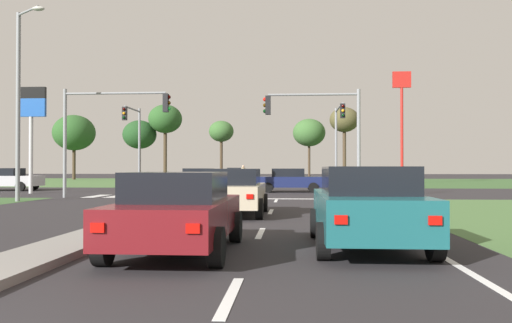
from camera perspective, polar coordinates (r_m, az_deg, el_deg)
name	(u,v)px	position (r m, az deg, el deg)	size (l,w,h in m)	color
ground_plane	(225,192)	(33.06, -3.41, -3.40)	(200.00, 200.00, 0.00)	#282628
grass_verge_far_left	(32,181)	(64.53, -23.49, -2.03)	(35.00, 35.00, 0.01)	#476B38
grass_verge_far_right	(489,182)	(61.09, 24.35, -2.10)	(35.00, 35.00, 0.01)	#385B2D
median_island_near	(136,222)	(14.47, -13.17, -6.56)	(1.20, 22.00, 0.14)	gray
median_island_far	(254,181)	(57.93, -0.23, -2.18)	(1.20, 36.00, 0.14)	gray
lane_dash_near	(230,296)	(6.39, -2.86, -14.67)	(0.14, 2.00, 0.01)	silver
lane_dash_second	(260,233)	(12.28, 0.50, -7.93)	(0.14, 2.00, 0.01)	silver
lane_dash_third	(271,212)	(18.24, 1.64, -5.57)	(0.14, 2.00, 0.01)	silver
lane_dash_fourth	(276,201)	(24.22, 2.22, -4.37)	(0.14, 2.00, 0.01)	silver
edge_line_right	(385,223)	(15.06, 14.03, -6.57)	(0.14, 24.00, 0.01)	silver
stop_bar_near	(283,199)	(25.80, 2.99, -4.14)	(6.40, 0.50, 0.01)	silver
crosswalk_bar_near	(97,196)	(29.58, -17.16, -3.67)	(0.70, 2.80, 0.01)	silver
crosswalk_bar_second	(118,196)	(29.18, -15.05, -3.72)	(0.70, 2.80, 0.01)	silver
crosswalk_bar_third	(138,196)	(28.83, -12.88, -3.77)	(0.70, 2.80, 0.01)	silver
crosswalk_bar_fourth	(159,196)	(28.52, -10.66, -3.80)	(0.70, 2.80, 0.01)	silver
crosswalk_bar_fifth	(180,196)	(28.25, -8.40, -3.84)	(0.70, 2.80, 0.01)	silver
crosswalk_bar_sixth	(201,196)	(28.03, -6.10, -3.87)	(0.70, 2.80, 0.01)	silver
car_navy_near	(290,180)	(33.06, 3.78, -2.06)	(4.48, 1.94, 1.51)	#161E47
car_maroon_second	(178,211)	(9.53, -8.59, -5.47)	(2.02, 4.35, 1.47)	maroon
car_black_third	(235,174)	(58.61, -2.32, -1.44)	(2.09, 4.56, 1.57)	black
car_teal_fourth	(367,206)	(10.20, 12.14, -4.88)	(2.06, 4.42, 1.57)	#19565B
car_beige_fifth	(234,191)	(16.94, -2.48, -3.31)	(2.08, 4.39, 1.52)	#BCAD8E
car_silver_sixth	(7,179)	(39.25, -25.83, -1.76)	(4.50, 2.05, 1.53)	#B7B7BC
car_blue_seventh	(197,179)	(35.39, -6.53, -1.96)	(4.21, 2.01, 1.52)	navy
traffic_signal_near_right	(323,123)	(26.30, 7.39, 4.25)	(4.91, 0.32, 5.52)	gray
traffic_signal_far_right	(338,131)	(37.67, 9.09, 3.36)	(0.32, 5.49, 6.09)	gray
traffic_signal_near_left	(104,121)	(28.02, -16.45, 4.28)	(5.71, 0.32, 5.68)	gray
traffic_signal_far_left	(134,133)	(39.94, -13.31, 3.08)	(0.32, 3.91, 6.19)	gray
street_lamp_second	(20,95)	(26.28, -24.63, 6.70)	(1.92, 1.40, 8.76)	gray
pedestrian_at_median	(243,173)	(44.29, -1.42, -1.25)	(0.34, 0.34, 1.65)	maroon
fastfood_pole_sign	(402,102)	(53.57, 15.81, 6.39)	(1.80, 0.40, 11.14)	red
fuel_price_totem	(31,116)	(34.19, -23.60, 4.68)	(1.80, 0.24, 6.46)	silver
treeline_near	(74,133)	(73.01, -19.47, 3.00)	(5.57, 5.57, 8.62)	#423323
treeline_second	(140,135)	(67.29, -12.75, 2.90)	(4.27, 4.27, 7.61)	#423323
treeline_third	(165,120)	(66.31, -10.00, 4.59)	(4.24, 4.24, 9.56)	#423323
treeline_fourth	(221,132)	(67.23, -3.86, 3.27)	(3.21, 3.21, 7.69)	#423323
treeline_fifth	(309,133)	(67.81, 5.89, 3.17)	(4.25, 4.25, 7.98)	#423323
treeline_sixth	(344,121)	(64.32, 9.74, 4.47)	(3.60, 3.60, 9.00)	#423323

